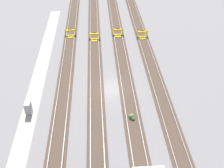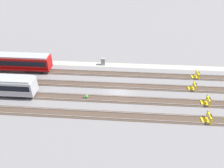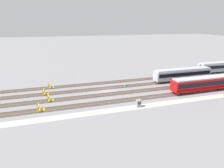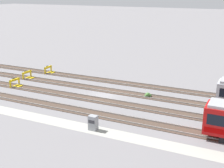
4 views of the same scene
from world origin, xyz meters
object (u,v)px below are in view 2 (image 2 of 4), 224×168
electrical_cabinet (103,61)px  weed_clump (86,97)px  bumper_stop_near_inner_track (193,87)px  subway_car_front_row_right_inner (8,61)px  bumper_stop_nearest_track (196,75)px  bumper_stop_far_inner_track (207,118)px  bumper_stop_middle_track (207,101)px

electrical_cabinet → weed_clump: electrical_cabinet is taller
bumper_stop_near_inner_track → weed_clump: bumper_stop_near_inner_track is taller
subway_car_front_row_right_inner → bumper_stop_nearest_track: size_ratio=8.96×
bumper_stop_near_inner_track → bumper_stop_far_inner_track: size_ratio=1.00×
subway_car_front_row_right_inner → bumper_stop_near_inner_track: subway_car_front_row_right_inner is taller
bumper_stop_nearest_track → bumper_stop_middle_track: same height
bumper_stop_nearest_track → electrical_cabinet: electrical_cabinet is taller
bumper_stop_nearest_track → weed_clump: size_ratio=2.18×
subway_car_front_row_right_inner → bumper_stop_near_inner_track: (-37.55, 4.34, -1.53)m
bumper_stop_far_inner_track → weed_clump: 20.28m
electrical_cabinet → bumper_stop_nearest_track: bearing=168.7°
subway_car_front_row_right_inner → electrical_cabinet: bearing=-169.0°
electrical_cabinet → weed_clump: bearing=82.2°
bumper_stop_near_inner_track → bumper_stop_far_inner_track: 8.61m
subway_car_front_row_right_inner → weed_clump: 19.99m
bumper_stop_far_inner_track → electrical_cabinet: electrical_cabinet is taller
bumper_stop_nearest_track → weed_clump: bearing=21.9°
bumper_stop_nearest_track → bumper_stop_near_inner_track: bearing=69.7°
bumper_stop_middle_track → bumper_stop_near_inner_track: bearing=-73.3°
electrical_cabinet → bumper_stop_middle_track: bearing=146.9°
bumper_stop_nearest_track → electrical_cabinet: (19.46, -3.90, 0.29)m
bumper_stop_middle_track → weed_clump: size_ratio=2.18×
bumper_stop_far_inner_track → electrical_cabinet: bearing=-42.9°
bumper_stop_middle_track → bumper_stop_far_inner_track: bearing=76.1°
bumper_stop_near_inner_track → bumper_stop_nearest_track: bearing=-110.3°
subway_car_front_row_right_inner → bumper_stop_nearest_track: 39.16m
subway_car_front_row_right_inner → electrical_cabinet: 20.09m
bumper_stop_middle_track → bumper_stop_far_inner_track: 4.45m
bumper_stop_nearest_track → bumper_stop_middle_track: bearing=88.0°
subway_car_front_row_right_inner → bumper_stop_far_inner_track: 39.96m
bumper_stop_near_inner_track → electrical_cabinet: bearing=-24.6°
bumper_stop_near_inner_track → weed_clump: bearing=12.2°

